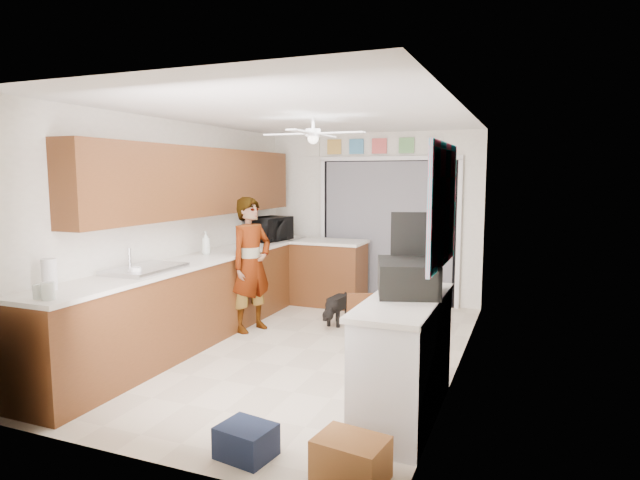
% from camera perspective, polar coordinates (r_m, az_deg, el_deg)
% --- Properties ---
extents(floor, '(5.00, 5.00, 0.00)m').
position_cam_1_polar(floor, '(5.93, -1.47, -11.54)').
color(floor, beige).
rests_on(floor, ground).
extents(ceiling, '(5.00, 5.00, 0.00)m').
position_cam_1_polar(ceiling, '(5.66, -1.55, 13.24)').
color(ceiling, white).
rests_on(ceiling, ground).
extents(wall_back, '(3.20, 0.00, 3.20)m').
position_cam_1_polar(wall_back, '(8.00, 5.61, 2.40)').
color(wall_back, white).
rests_on(wall_back, ground).
extents(wall_front, '(3.20, 0.00, 3.20)m').
position_cam_1_polar(wall_front, '(3.53, -17.86, -3.67)').
color(wall_front, white).
rests_on(wall_front, ground).
extents(wall_left, '(0.00, 5.00, 5.00)m').
position_cam_1_polar(wall_left, '(6.46, -14.66, 1.12)').
color(wall_left, white).
rests_on(wall_left, ground).
extents(wall_right, '(0.00, 5.00, 5.00)m').
position_cam_1_polar(wall_right, '(5.24, 14.78, -0.19)').
color(wall_right, white).
rests_on(wall_right, ground).
extents(left_base_cabinets, '(0.60, 4.80, 0.90)m').
position_cam_1_polar(left_base_cabinets, '(6.41, -12.27, -6.10)').
color(left_base_cabinets, '#5C3016').
rests_on(left_base_cabinets, floor).
extents(left_countertop, '(0.62, 4.80, 0.04)m').
position_cam_1_polar(left_countertop, '(6.32, -12.30, -1.95)').
color(left_countertop, white).
rests_on(left_countertop, left_base_cabinets).
extents(upper_cabinets, '(0.32, 4.00, 0.80)m').
position_cam_1_polar(upper_cabinets, '(6.50, -12.61, 6.07)').
color(upper_cabinets, '#5C3016').
rests_on(upper_cabinets, wall_left).
extents(sink_basin, '(0.50, 0.76, 0.06)m').
position_cam_1_polar(sink_basin, '(5.53, -18.14, -3.03)').
color(sink_basin, silver).
rests_on(sink_basin, left_countertop).
extents(faucet, '(0.03, 0.03, 0.22)m').
position_cam_1_polar(faucet, '(5.64, -19.66, -1.93)').
color(faucet, silver).
rests_on(faucet, left_countertop).
extents(peninsula_base, '(1.00, 0.60, 0.90)m').
position_cam_1_polar(peninsula_base, '(7.80, 0.97, -3.63)').
color(peninsula_base, '#5C3016').
rests_on(peninsula_base, floor).
extents(peninsula_top, '(1.04, 0.64, 0.04)m').
position_cam_1_polar(peninsula_top, '(7.72, 0.98, -0.20)').
color(peninsula_top, white).
rests_on(peninsula_top, peninsula_base).
extents(back_opening_recess, '(2.00, 0.06, 2.10)m').
position_cam_1_polar(back_opening_recess, '(7.93, 7.27, 0.88)').
color(back_opening_recess, black).
rests_on(back_opening_recess, wall_back).
extents(curtain_panel, '(1.90, 0.03, 2.05)m').
position_cam_1_polar(curtain_panel, '(7.89, 7.20, 0.85)').
color(curtain_panel, gray).
rests_on(curtain_panel, wall_back).
extents(door_trim_left, '(0.06, 0.04, 2.10)m').
position_cam_1_polar(door_trim_left, '(8.21, 0.32, 1.15)').
color(door_trim_left, white).
rests_on(door_trim_left, wall_back).
extents(door_trim_right, '(0.06, 0.04, 2.10)m').
position_cam_1_polar(door_trim_right, '(7.71, 14.57, 0.54)').
color(door_trim_right, white).
rests_on(door_trim_right, wall_back).
extents(door_trim_head, '(2.10, 0.04, 0.06)m').
position_cam_1_polar(door_trim_head, '(7.86, 7.33, 8.64)').
color(door_trim_head, white).
rests_on(door_trim_head, wall_back).
extents(header_frame_0, '(0.22, 0.02, 0.22)m').
position_cam_1_polar(header_frame_0, '(8.15, 1.53, 9.90)').
color(header_frame_0, gold).
rests_on(header_frame_0, wall_back).
extents(header_frame_1, '(0.22, 0.02, 0.22)m').
position_cam_1_polar(header_frame_1, '(8.03, 3.90, 9.93)').
color(header_frame_1, '#4892C2').
rests_on(header_frame_1, wall_back).
extents(header_frame_2, '(0.22, 0.02, 0.22)m').
position_cam_1_polar(header_frame_2, '(7.93, 6.35, 9.94)').
color(header_frame_2, '#DB5552').
rests_on(header_frame_2, wall_back).
extents(header_frame_3, '(0.22, 0.02, 0.22)m').
position_cam_1_polar(header_frame_3, '(7.84, 9.21, 9.93)').
color(header_frame_3, '#66A860').
rests_on(header_frame_3, wall_back).
extents(header_frame_4, '(0.22, 0.02, 0.22)m').
position_cam_1_polar(header_frame_4, '(7.76, 12.13, 9.90)').
color(header_frame_4, silver).
rests_on(header_frame_4, wall_back).
extents(route66_sign, '(0.22, 0.02, 0.26)m').
position_cam_1_polar(route66_sign, '(8.28, -0.78, 9.85)').
color(route66_sign, silver).
rests_on(route66_sign, wall_back).
extents(right_counter_base, '(0.50, 1.40, 0.90)m').
position_cam_1_polar(right_counter_base, '(4.30, 9.00, -12.55)').
color(right_counter_base, white).
rests_on(right_counter_base, floor).
extents(right_counter_top, '(0.54, 1.44, 0.04)m').
position_cam_1_polar(right_counter_top, '(4.17, 8.99, -6.44)').
color(right_counter_top, white).
rests_on(right_counter_top, right_counter_base).
extents(abstract_painting, '(0.03, 1.15, 0.95)m').
position_cam_1_polar(abstract_painting, '(4.22, 12.97, 3.65)').
color(abstract_painting, '#EC577D').
rests_on(abstract_painting, wall_right).
extents(ceiling_fan, '(1.14, 1.14, 0.24)m').
position_cam_1_polar(ceiling_fan, '(5.82, -0.75, 11.28)').
color(ceiling_fan, white).
rests_on(ceiling_fan, ceiling).
extents(microwave, '(0.50, 0.67, 0.34)m').
position_cam_1_polar(microwave, '(7.72, -5.37, 1.19)').
color(microwave, black).
rests_on(microwave, left_countertop).
extents(soap_bottle, '(0.11, 0.11, 0.28)m').
position_cam_1_polar(soap_bottle, '(6.49, -12.07, -0.29)').
color(soap_bottle, silver).
rests_on(soap_bottle, left_countertop).
extents(cup, '(0.12, 0.12, 0.09)m').
position_cam_1_polar(cup, '(5.29, -19.07, -3.21)').
color(cup, white).
rests_on(cup, left_countertop).
extents(jar_a, '(0.12, 0.12, 0.13)m').
position_cam_1_polar(jar_a, '(4.55, -27.03, -4.88)').
color(jar_a, silver).
rests_on(jar_a, left_countertop).
extents(jar_b, '(0.10, 0.10, 0.11)m').
position_cam_1_polar(jar_b, '(4.63, -27.89, -4.88)').
color(jar_b, silver).
rests_on(jar_b, left_countertop).
extents(paper_towel_roll, '(0.15, 0.15, 0.26)m').
position_cam_1_polar(paper_towel_roll, '(4.91, -26.91, -3.30)').
color(paper_towel_roll, white).
rests_on(paper_towel_roll, left_countertop).
extents(suitcase, '(0.62, 0.72, 0.26)m').
position_cam_1_polar(suitcase, '(4.32, 9.33, -3.92)').
color(suitcase, black).
rests_on(suitcase, right_counter_top).
extents(suitcase_rim, '(0.59, 0.68, 0.02)m').
position_cam_1_polar(suitcase_rim, '(4.35, 9.30, -5.34)').
color(suitcase_rim, yellow).
rests_on(suitcase_rim, suitcase).
extents(suitcase_lid, '(0.41, 0.15, 0.50)m').
position_cam_1_polar(suitcase_lid, '(4.57, 10.18, -0.18)').
color(suitcase_lid, black).
rests_on(suitcase_lid, suitcase).
extents(cardboard_box, '(0.47, 0.38, 0.27)m').
position_cam_1_polar(cardboard_box, '(3.57, 3.32, -22.30)').
color(cardboard_box, '#A96835').
rests_on(cardboard_box, floor).
extents(navy_crate, '(0.40, 0.35, 0.22)m').
position_cam_1_polar(navy_crate, '(3.86, -7.88, -20.48)').
color(navy_crate, black).
rests_on(navy_crate, floor).
extents(cabinet_door_panel, '(0.39, 0.27, 0.55)m').
position_cam_1_polar(cabinet_door_panel, '(6.22, 4.57, -8.02)').
color(cabinet_door_panel, '#5C3016').
rests_on(cabinet_door_panel, floor).
extents(man, '(0.56, 0.68, 1.62)m').
position_cam_1_polar(man, '(6.49, -7.35, -2.60)').
color(man, white).
rests_on(man, floor).
extents(dog, '(0.26, 0.53, 0.41)m').
position_cam_1_polar(dog, '(6.81, 1.91, -7.32)').
color(dog, black).
rests_on(dog, floor).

